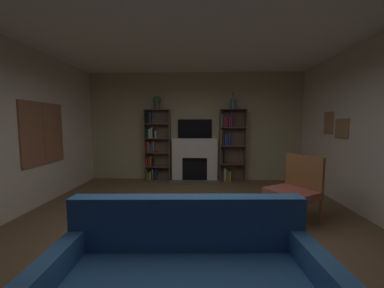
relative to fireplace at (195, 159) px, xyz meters
The scene contains 10 objects.
ground_plane 3.11m from the fireplace, 90.00° to the right, with size 7.58×7.58×0.00m, color brown.
wall_back_accent 0.85m from the fireplace, 90.00° to the left, with size 5.79×0.06×2.88m, color tan.
ceiling 3.83m from the fireplace, 90.00° to the right, with size 5.79×6.44×0.06m, color white.
fireplace is the anchor object (origin of this frame).
tv 0.80m from the fireplace, 90.00° to the left, with size 0.90×0.06×0.50m, color black.
bookshelf_left 1.11m from the fireplace, behind, with size 0.68×0.26×1.90m.
bookshelf_right 0.98m from the fireplace, ahead, with size 0.68×0.29×1.90m.
potted_plant 1.81m from the fireplace, behind, with size 0.21×0.21×0.35m.
vase_with_flowers 1.77m from the fireplace, ahead, with size 0.13×0.13×0.45m.
armchair 2.94m from the fireplace, 55.83° to the right, with size 0.85×0.86×1.03m.
Camera 1 is at (0.17, -2.87, 1.54)m, focal length 20.92 mm.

